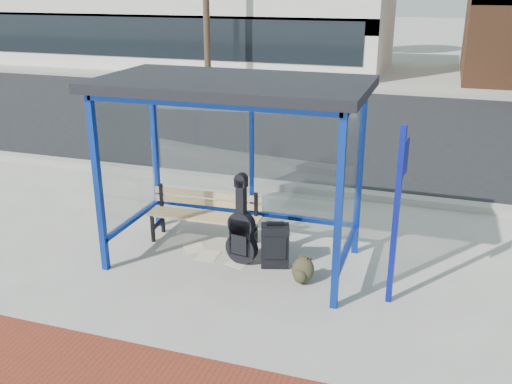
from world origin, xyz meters
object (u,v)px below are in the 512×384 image
(guitar_bag, at_px, (242,233))
(suitcase, at_px, (275,246))
(bench, at_px, (205,213))
(backpack, at_px, (303,271))

(guitar_bag, bearing_deg, suitcase, 15.13)
(bench, distance_m, backpack, 1.81)
(bench, bearing_deg, suitcase, -23.64)
(backpack, bearing_deg, guitar_bag, 169.09)
(bench, relative_size, backpack, 4.83)
(suitcase, bearing_deg, backpack, -52.20)
(guitar_bag, bearing_deg, bench, 155.44)
(guitar_bag, distance_m, backpack, 0.97)
(suitcase, relative_size, backpack, 1.86)
(guitar_bag, relative_size, backpack, 3.48)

